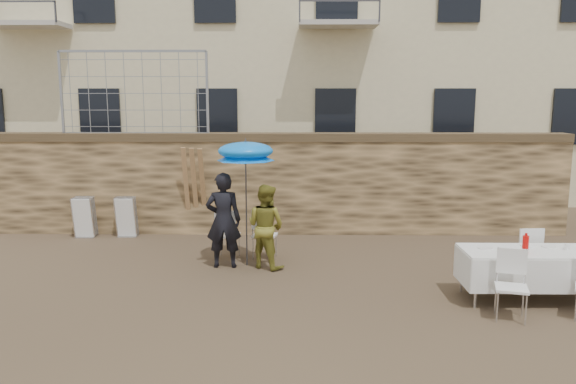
{
  "coord_description": "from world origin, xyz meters",
  "views": [
    {
      "loc": [
        0.53,
        -7.37,
        3.03
      ],
      "look_at": [
        0.4,
        2.2,
        1.4
      ],
      "focal_mm": 35.0,
      "sensor_mm": 36.0,
      "label": 1
    }
  ],
  "objects_px": {
    "couple_chair_left": "(228,234)",
    "soda_bottle": "(525,244)",
    "couple_chair_right": "(265,234)",
    "man_suit": "(224,220)",
    "table_chair_back": "(525,255)",
    "chair_stack_left": "(87,216)",
    "banquet_table": "(534,253)",
    "woman_dress": "(266,226)",
    "chair_stack_right": "(128,216)",
    "umbrella": "(246,155)",
    "table_chair_front_left": "(512,286)"
  },
  "relations": [
    {
      "from": "couple_chair_left",
      "to": "table_chair_back",
      "type": "relative_size",
      "value": 1.0
    },
    {
      "from": "man_suit",
      "to": "soda_bottle",
      "type": "relative_size",
      "value": 6.62
    },
    {
      "from": "woman_dress",
      "to": "chair_stack_right",
      "type": "xyz_separation_m",
      "value": [
        -3.15,
        2.23,
        -0.29
      ]
    },
    {
      "from": "woman_dress",
      "to": "table_chair_front_left",
      "type": "bearing_deg",
      "value": 178.37
    },
    {
      "from": "couple_chair_left",
      "to": "chair_stack_right",
      "type": "xyz_separation_m",
      "value": [
        -2.4,
        1.68,
        -0.02
      ]
    },
    {
      "from": "chair_stack_left",
      "to": "woman_dress",
      "type": "bearing_deg",
      "value": -28.82
    },
    {
      "from": "couple_chair_left",
      "to": "chair_stack_left",
      "type": "height_order",
      "value": "couple_chair_left"
    },
    {
      "from": "man_suit",
      "to": "table_chair_front_left",
      "type": "distance_m",
      "value": 4.86
    },
    {
      "from": "man_suit",
      "to": "couple_chair_left",
      "type": "relative_size",
      "value": 1.79
    },
    {
      "from": "man_suit",
      "to": "soda_bottle",
      "type": "bearing_deg",
      "value": 156.94
    },
    {
      "from": "couple_chair_left",
      "to": "table_chair_back",
      "type": "xyz_separation_m",
      "value": [
        5.04,
        -1.36,
        0.0
      ]
    },
    {
      "from": "chair_stack_right",
      "to": "chair_stack_left",
      "type": "bearing_deg",
      "value": 180.0
    },
    {
      "from": "woman_dress",
      "to": "chair_stack_right",
      "type": "bearing_deg",
      "value": -2.83
    },
    {
      "from": "banquet_table",
      "to": "umbrella",
      "type": "bearing_deg",
      "value": 158.93
    },
    {
      "from": "table_chair_front_left",
      "to": "chair_stack_right",
      "type": "height_order",
      "value": "table_chair_front_left"
    },
    {
      "from": "couple_chair_left",
      "to": "table_chair_back",
      "type": "height_order",
      "value": "same"
    },
    {
      "from": "soda_bottle",
      "to": "table_chair_front_left",
      "type": "bearing_deg",
      "value": -123.69
    },
    {
      "from": "table_chair_back",
      "to": "umbrella",
      "type": "bearing_deg",
      "value": -15.99
    },
    {
      "from": "man_suit",
      "to": "table_chair_front_left",
      "type": "relative_size",
      "value": 1.79
    },
    {
      "from": "soda_bottle",
      "to": "couple_chair_right",
      "type": "bearing_deg",
      "value": 149.61
    },
    {
      "from": "table_chair_front_left",
      "to": "umbrella",
      "type": "bearing_deg",
      "value": 162.67
    },
    {
      "from": "banquet_table",
      "to": "table_chair_front_left",
      "type": "bearing_deg",
      "value": -128.66
    },
    {
      "from": "man_suit",
      "to": "table_chair_back",
      "type": "height_order",
      "value": "man_suit"
    },
    {
      "from": "couple_chair_right",
      "to": "chair_stack_left",
      "type": "relative_size",
      "value": 1.04
    },
    {
      "from": "chair_stack_left",
      "to": "chair_stack_right",
      "type": "distance_m",
      "value": 0.9
    },
    {
      "from": "man_suit",
      "to": "woman_dress",
      "type": "relative_size",
      "value": 1.14
    },
    {
      "from": "soda_bottle",
      "to": "chair_stack_right",
      "type": "distance_m",
      "value": 8.1
    },
    {
      "from": "table_chair_front_left",
      "to": "chair_stack_left",
      "type": "relative_size",
      "value": 1.04
    },
    {
      "from": "man_suit",
      "to": "banquet_table",
      "type": "xyz_separation_m",
      "value": [
        4.84,
        -1.61,
        -0.13
      ]
    },
    {
      "from": "table_chair_back",
      "to": "banquet_table",
      "type": "bearing_deg",
      "value": 71.07
    },
    {
      "from": "man_suit",
      "to": "couple_chair_left",
      "type": "xyz_separation_m",
      "value": [
        -0.0,
        0.55,
        -0.38
      ]
    },
    {
      "from": "table_chair_front_left",
      "to": "couple_chair_right",
      "type": "bearing_deg",
      "value": 155.89
    },
    {
      "from": "table_chair_back",
      "to": "chair_stack_right",
      "type": "height_order",
      "value": "table_chair_back"
    },
    {
      "from": "umbrella",
      "to": "table_chair_front_left",
      "type": "relative_size",
      "value": 2.23
    },
    {
      "from": "couple_chair_right",
      "to": "banquet_table",
      "type": "distance_m",
      "value": 4.67
    },
    {
      "from": "couple_chair_left",
      "to": "soda_bottle",
      "type": "xyz_separation_m",
      "value": [
        4.64,
        -2.31,
        0.43
      ]
    },
    {
      "from": "woman_dress",
      "to": "umbrella",
      "type": "distance_m",
      "value": 1.32
    },
    {
      "from": "umbrella",
      "to": "table_chair_back",
      "type": "relative_size",
      "value": 2.23
    },
    {
      "from": "couple_chair_right",
      "to": "soda_bottle",
      "type": "bearing_deg",
      "value": 161.56
    },
    {
      "from": "woman_dress",
      "to": "couple_chair_left",
      "type": "bearing_deg",
      "value": -3.8
    },
    {
      "from": "table_chair_back",
      "to": "chair_stack_left",
      "type": "height_order",
      "value": "table_chair_back"
    },
    {
      "from": "table_chair_front_left",
      "to": "chair_stack_right",
      "type": "xyz_separation_m",
      "value": [
        -6.63,
        4.59,
        -0.02
      ]
    },
    {
      "from": "woman_dress",
      "to": "chair_stack_right",
      "type": "relative_size",
      "value": 1.64
    },
    {
      "from": "table_chair_back",
      "to": "chair_stack_right",
      "type": "xyz_separation_m",
      "value": [
        -7.43,
        3.04,
        -0.02
      ]
    },
    {
      "from": "couple_chair_left",
      "to": "couple_chair_right",
      "type": "height_order",
      "value": "same"
    },
    {
      "from": "man_suit",
      "to": "couple_chair_left",
      "type": "bearing_deg",
      "value": -92.29
    },
    {
      "from": "man_suit",
      "to": "banquet_table",
      "type": "relative_size",
      "value": 0.82
    },
    {
      "from": "woman_dress",
      "to": "couple_chair_right",
      "type": "relative_size",
      "value": 1.57
    },
    {
      "from": "table_chair_front_left",
      "to": "banquet_table",
      "type": "bearing_deg",
      "value": 66.67
    },
    {
      "from": "couple_chair_right",
      "to": "table_chair_front_left",
      "type": "xyz_separation_m",
      "value": [
        3.54,
        -2.91,
        0.0
      ]
    }
  ]
}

